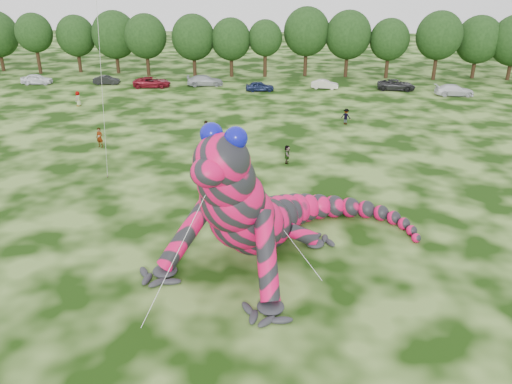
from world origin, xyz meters
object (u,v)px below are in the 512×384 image
at_px(tree_11, 348,44).
at_px(spectator_5, 287,154).
at_px(tree_13, 438,46).
at_px(car_3, 205,81).
at_px(car_5, 325,84).
at_px(car_4, 260,86).
at_px(tree_6, 146,45).
at_px(car_0, 37,79).
at_px(tree_10, 306,42).
at_px(car_7, 454,90).
at_px(spectator_4, 78,99).
at_px(tree_3, 36,44).
at_px(car_2, 152,82).
at_px(tree_14, 477,47).
at_px(tree_7, 194,45).
at_px(tree_8, 231,48).
at_px(car_6, 396,85).
at_px(spectator_1, 206,129).
at_px(tree_9, 265,48).
at_px(tree_4, 77,44).
at_px(tree_5, 115,42).
at_px(spectator_0, 100,138).
at_px(car_1, 107,80).
at_px(spectator_2, 346,116).
at_px(inflatable_gecko, 264,179).
at_px(tree_12, 389,49).

distance_m(tree_11, spectator_5, 40.60).
height_order(tree_13, car_3, tree_13).
bearing_deg(car_5, car_4, 110.04).
bearing_deg(tree_6, car_0, -151.59).
relative_size(tree_10, tree_11, 1.04).
relative_size(car_7, spectator_4, 2.80).
bearing_deg(tree_3, car_0, -66.72).
distance_m(car_2, car_5, 24.76).
bearing_deg(tree_10, tree_14, 0.32).
height_order(tree_10, car_0, tree_10).
height_order(tree_7, tree_8, tree_7).
distance_m(car_6, spectator_5, 33.73).
bearing_deg(tree_14, spectator_1, -137.73).
relative_size(tree_9, car_0, 1.96).
bearing_deg(tree_4, car_5, -13.53).
bearing_deg(tree_11, spectator_4, -148.26).
height_order(tree_7, car_4, tree_7).
bearing_deg(car_3, tree_9, -57.61).
relative_size(tree_4, tree_5, 0.92).
height_order(tree_5, spectator_5, tree_5).
distance_m(tree_5, tree_6, 5.84).
bearing_deg(spectator_0, spectator_5, 4.39).
bearing_deg(car_1, spectator_2, -119.18).
xyz_separation_m(car_0, car_1, (10.26, 0.79, -0.13)).
xyz_separation_m(inflatable_gecko, spectator_0, (-16.75, 17.30, -3.42)).
bearing_deg(spectator_0, inflatable_gecko, -32.33).
bearing_deg(tree_9, car_2, -149.45).
relative_size(tree_10, spectator_4, 5.78).
bearing_deg(spectator_1, car_5, -38.37).
xyz_separation_m(tree_8, car_0, (-27.94, -8.20, -3.72)).
xyz_separation_m(tree_10, tree_13, (19.73, -1.45, -0.19)).
relative_size(tree_12, spectator_5, 5.51).
bearing_deg(inflatable_gecko, tree_6, 137.28).
relative_size(tree_4, car_3, 1.74).
relative_size(tree_3, car_2, 1.78).
bearing_deg(tree_9, car_0, -165.55).
distance_m(tree_13, spectator_0, 53.29).
bearing_deg(tree_10, car_5, -73.99).
relative_size(spectator_0, spectator_1, 1.16).
bearing_deg(tree_5, tree_3, -173.80).
distance_m(tree_5, tree_13, 50.27).
height_order(tree_3, tree_11, tree_11).
xyz_separation_m(tree_14, car_7, (-6.22, -12.52, -3.96)).
xyz_separation_m(tree_8, tree_13, (31.35, 0.14, 0.59)).
distance_m(tree_6, tree_13, 44.69).
height_order(car_3, spectator_4, spectator_4).
relative_size(car_4, car_6, 0.75).
distance_m(tree_6, spectator_0, 35.70).
height_order(tree_12, spectator_1, tree_12).
relative_size(inflatable_gecko, tree_6, 1.84).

